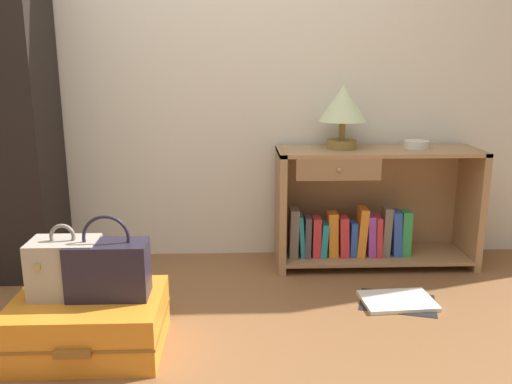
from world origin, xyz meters
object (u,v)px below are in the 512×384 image
bowl (417,144)px  train_case (65,267)px  bookshelf (367,211)px  suitcase_large (89,323)px  handbag (108,268)px  open_book_on_floor (397,301)px  table_lamp (343,107)px

bowl → train_case: 2.02m
bookshelf → bowl: size_ratio=8.22×
suitcase_large → train_case: bearing=158.2°
suitcase_large → handbag: (0.09, 0.01, 0.24)m
open_book_on_floor → handbag: bearing=-164.4°
open_book_on_floor → train_case: bearing=-167.0°
suitcase_large → handbag: 0.26m
table_lamp → open_book_on_floor: (0.20, -0.57, -0.92)m
handbag → open_book_on_floor: 1.43m
bowl → handbag: size_ratio=0.40×
bowl → open_book_on_floor: (-0.24, -0.57, -0.71)m
train_case → handbag: handbag is taller
suitcase_large → bowl: bearing=30.0°
suitcase_large → open_book_on_floor: 1.48m
train_case → open_book_on_floor: train_case is taller
open_book_on_floor → bowl: bearing=67.7°
open_book_on_floor → table_lamp: bearing=109.3°
table_lamp → suitcase_large: (-1.23, -0.96, -0.81)m
bowl → open_book_on_floor: bearing=-112.3°
table_lamp → open_book_on_floor: table_lamp is taller
bookshelf → bowl: (0.27, 0.02, 0.39)m
bowl → suitcase_large: size_ratio=0.23×
suitcase_large → table_lamp: bearing=38.0°
table_lamp → train_case: table_lamp is taller
table_lamp → handbag: (-1.14, -0.95, -0.58)m
bowl → suitcase_large: bearing=-150.0°
handbag → suitcase_large: bearing=-171.6°
train_case → suitcase_large: bearing=-21.8°
table_lamp → suitcase_large: table_lamp is taller
train_case → handbag: (0.18, -0.02, 0.00)m
bookshelf → handbag: bookshelf is taller
train_case → handbag: size_ratio=0.88×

